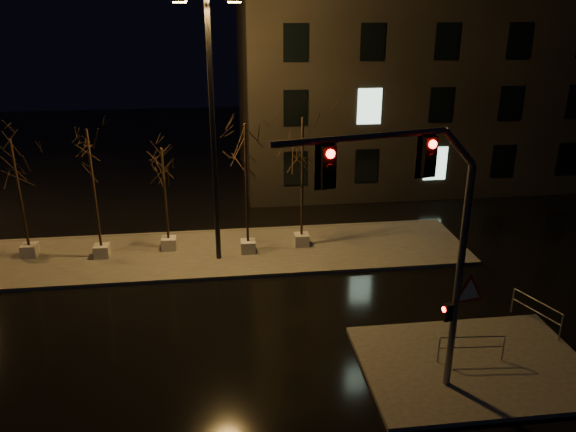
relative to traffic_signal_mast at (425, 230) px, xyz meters
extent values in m
plane|color=black|center=(-5.03, 4.65, -5.22)|extent=(90.00, 90.00, 0.00)
cube|color=#43413C|center=(-5.03, 10.65, -5.14)|extent=(22.00, 5.00, 0.15)
cube|color=#43413C|center=(2.47, 1.15, -5.14)|extent=(7.00, 5.00, 0.15)
cube|color=black|center=(8.97, 22.65, 2.28)|extent=(25.00, 12.00, 15.00)
cube|color=#B0ACA4|center=(-13.67, 11.18, -4.79)|extent=(0.65, 0.65, 0.55)
cylinder|color=black|center=(-13.67, 11.18, -2.13)|extent=(0.11, 0.11, 4.77)
cube|color=#B0ACA4|center=(-10.48, 10.71, -4.79)|extent=(0.65, 0.65, 0.55)
cylinder|color=black|center=(-10.48, 10.71, -1.93)|extent=(0.11, 0.11, 5.17)
cube|color=#B0ACA4|center=(-7.59, 11.19, -4.79)|extent=(0.65, 0.65, 0.55)
cylinder|color=black|center=(-7.59, 11.19, -2.43)|extent=(0.11, 0.11, 4.17)
cube|color=#B0ACA4|center=(-4.03, 10.39, -4.79)|extent=(0.65, 0.65, 0.55)
cylinder|color=black|center=(-4.03, 10.39, -1.87)|extent=(0.11, 0.11, 5.29)
cube|color=#B0ACA4|center=(-1.53, 10.86, -4.79)|extent=(0.65, 0.65, 0.55)
cylinder|color=black|center=(-1.53, 10.86, -1.81)|extent=(0.11, 0.11, 5.41)
cylinder|color=slate|center=(1.22, 0.28, -1.72)|extent=(0.20, 0.20, 6.70)
cylinder|color=slate|center=(-1.87, -0.42, 2.57)|extent=(4.39, 1.14, 0.16)
cube|color=black|center=(-0.09, -0.02, 1.95)|extent=(0.38, 0.31, 1.00)
cube|color=black|center=(-2.70, -0.61, 1.95)|extent=(0.38, 0.31, 1.00)
cube|color=black|center=(0.98, 0.23, -2.61)|extent=(0.28, 0.25, 0.50)
cone|color=red|center=(1.56, 0.30, -2.05)|extent=(1.14, 0.29, 1.16)
sphere|color=#FF0C07|center=(1.22, 0.28, 2.29)|extent=(0.20, 0.20, 0.20)
cylinder|color=black|center=(-5.36, 9.92, 0.31)|extent=(0.22, 0.22, 10.76)
cube|color=orange|center=(-6.38, 10.24, 5.53)|extent=(0.60, 0.45, 0.22)
cube|color=orange|center=(-4.33, 9.60, 5.53)|extent=(0.60, 0.45, 0.22)
cylinder|color=slate|center=(1.36, 1.33, -4.65)|extent=(0.05, 0.05, 0.83)
cylinder|color=slate|center=(3.39, 1.17, -4.65)|extent=(0.05, 0.05, 0.83)
cylinder|color=slate|center=(2.37, 1.25, -4.18)|extent=(2.04, 0.20, 0.04)
cylinder|color=slate|center=(2.37, 1.25, -4.56)|extent=(2.04, 0.20, 0.04)
cylinder|color=slate|center=(5.81, 1.98, -4.61)|extent=(0.05, 0.05, 0.92)
cylinder|color=slate|center=(5.13, 3.91, -4.61)|extent=(0.05, 0.05, 0.92)
cylinder|color=slate|center=(5.47, 2.94, -4.09)|extent=(0.72, 1.94, 0.04)
cylinder|color=slate|center=(5.47, 2.94, -4.50)|extent=(0.72, 1.94, 0.04)
camera|label=1|loc=(-5.14, -12.76, 5.44)|focal=35.00mm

